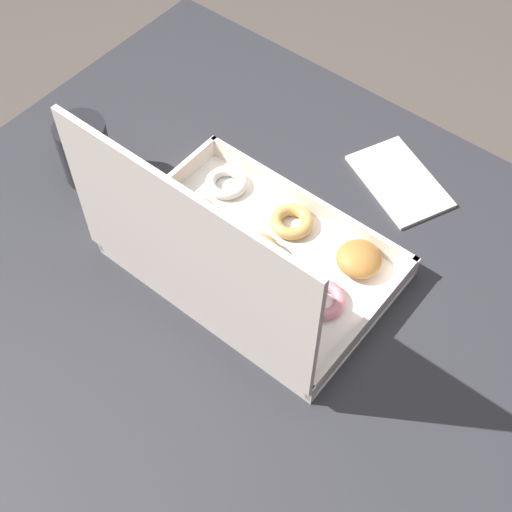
{
  "coord_description": "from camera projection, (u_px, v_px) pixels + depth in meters",
  "views": [
    {
      "loc": [
        -0.36,
        0.42,
        1.57
      ],
      "look_at": [
        0.0,
        -0.03,
        0.75
      ],
      "focal_mm": 50.0,
      "sensor_mm": 36.0,
      "label": 1
    }
  ],
  "objects": [
    {
      "name": "ground_plane",
      "position": [
        248.0,
        459.0,
        1.6
      ],
      "size": [
        8.0,
        8.0,
        0.0
      ],
      "primitive_type": "plane",
      "color": "#564C44"
    },
    {
      "name": "donut_box",
      "position": [
        238.0,
        256.0,
        0.95
      ],
      "size": [
        0.37,
        0.26,
        0.28
      ],
      "color": "silver",
      "rests_on": "dining_table"
    },
    {
      "name": "coffee_mug",
      "position": [
        85.0,
        150.0,
        1.07
      ],
      "size": [
        0.08,
        0.08,
        0.1
      ],
      "color": "#232328",
      "rests_on": "dining_table"
    },
    {
      "name": "paper_napkin",
      "position": [
        399.0,
        181.0,
        1.1
      ],
      "size": [
        0.19,
        0.16,
        0.01
      ],
      "color": "silver",
      "rests_on": "dining_table"
    },
    {
      "name": "dining_table",
      "position": [
        244.0,
        316.0,
        1.09
      ],
      "size": [
        1.0,
        0.87,
        0.74
      ],
      "color": "#2D2D33",
      "rests_on": "ground_plane"
    }
  ]
}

